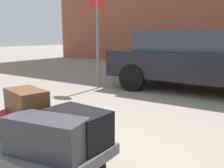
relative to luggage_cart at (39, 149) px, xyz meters
name	(u,v)px	position (x,y,z in m)	size (l,w,h in m)	color
luggage_cart	(39,149)	(0.00, 0.00, 0.00)	(1.27, 0.77, 0.34)	#4C4C51
suitcase_maroon_rear_left	(28,122)	(-0.25, 0.07, 0.18)	(0.54, 0.43, 0.22)	maroon
duffel_bag_charcoal_front_right	(46,136)	(0.27, -0.14, 0.23)	(0.67, 0.30, 0.32)	#2D2D33
duffel_bag_black_center	(78,127)	(0.33, 0.17, 0.23)	(0.56, 0.35, 0.31)	black
duffel_bag_brown_topmost_pile	(26,101)	(-0.25, 0.07, 0.41)	(0.46, 0.27, 0.22)	#51331E
parked_car	(200,60)	(0.19, 4.65, 0.49)	(4.34, 2.00, 1.42)	black
no_parking_sign	(98,27)	(-2.02, 3.54, 1.25)	(0.50, 0.07, 2.46)	slate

